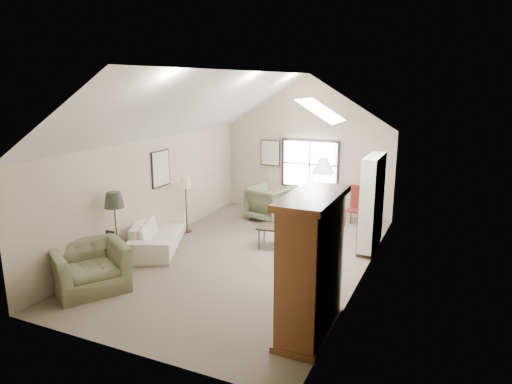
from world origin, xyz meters
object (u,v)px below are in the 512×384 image
at_px(sofa, 159,233).
at_px(armchair_far, 269,203).
at_px(armoire, 311,266).
at_px(armchair_near, 90,268).
at_px(side_table, 111,258).
at_px(side_chair, 355,207).
at_px(coffee_table, 279,237).

xyz_separation_m(sofa, armchair_far, (1.50, 3.10, 0.12)).
height_order(armoire, sofa, armoire).
relative_size(armoire, sofa, 0.92).
xyz_separation_m(armoire, sofa, (-4.38, 2.13, -0.75)).
bearing_deg(armchair_far, armchair_near, 90.27).
distance_m(armchair_near, side_table, 0.80).
distance_m(armoire, sofa, 4.93).
bearing_deg(armchair_far, side_table, 86.13).
bearing_deg(side_chair, sofa, -126.10).
bearing_deg(side_table, armchair_near, -76.87).
height_order(armchair_near, coffee_table, armchair_near).
xyz_separation_m(armchair_near, side_chair, (3.65, 5.81, 0.12)).
xyz_separation_m(sofa, armchair_near, (0.18, -2.37, 0.08)).
distance_m(side_table, side_chair, 6.33).
xyz_separation_m(side_table, side_chair, (3.83, 5.04, 0.25)).
xyz_separation_m(armoire, side_table, (-4.38, 0.53, -0.80)).
height_order(sofa, armchair_near, armchair_near).
relative_size(armchair_near, side_table, 2.18).
height_order(armchair_far, coffee_table, armchair_far).
xyz_separation_m(coffee_table, side_table, (-2.60, -2.70, 0.05)).
xyz_separation_m(armchair_far, side_chair, (2.33, 0.34, 0.08)).
relative_size(coffee_table, side_chair, 0.91).
relative_size(sofa, armchair_near, 1.83).
height_order(armoire, coffee_table, armoire).
bearing_deg(armchair_far, sofa, 78.01).
bearing_deg(armoire, armchair_near, -176.69).
bearing_deg(coffee_table, armchair_far, 118.86).
relative_size(armchair_far, side_table, 1.72).
height_order(armchair_near, side_chair, side_chair).
height_order(side_table, side_chair, side_chair).
xyz_separation_m(armchair_near, armchair_far, (1.32, 5.47, 0.04)).
distance_m(armchair_near, side_chair, 6.86).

